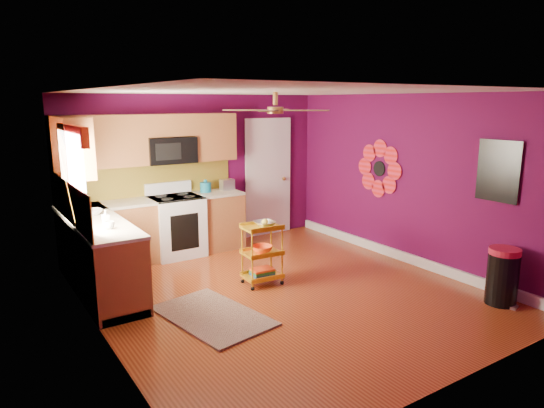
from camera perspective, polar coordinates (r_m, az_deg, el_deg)
ground at (r=6.31m, az=1.39°, el=-10.25°), size 5.00×5.00×0.00m
room_envelope at (r=5.90m, az=1.69°, el=4.64°), size 4.54×5.04×2.52m
lower_cabinets at (r=7.18m, az=-15.99°, el=-4.28°), size 2.81×2.31×0.94m
electric_range at (r=7.74m, az=-11.18°, el=-2.48°), size 0.76×0.66×1.13m
upper_cabinetry at (r=7.30m, az=-16.67°, el=6.87°), size 2.80×2.30×1.26m
left_window at (r=5.99m, az=-22.46°, el=4.85°), size 0.08×1.35×1.08m
panel_door at (r=8.75m, az=-0.47°, el=3.03°), size 0.95×0.11×2.15m
right_wall_art at (r=7.19m, az=17.87°, el=3.87°), size 0.04×2.74×1.04m
ceiling_fan at (r=6.01m, az=0.40°, el=11.07°), size 1.01×1.01×0.26m
shag_rug at (r=5.66m, az=-7.02°, el=-12.91°), size 1.07×1.51×0.02m
rolling_cart at (r=6.41m, az=-1.12°, el=-5.55°), size 0.52×0.39×0.89m
trash_can at (r=6.45m, az=25.49°, el=-7.68°), size 0.44×0.45×0.69m
teal_kettle at (r=7.94m, az=-7.82°, el=2.00°), size 0.18×0.18×0.21m
toaster at (r=8.09m, az=-5.30°, el=2.27°), size 0.22×0.15×0.18m
soap_bottle_a at (r=6.15m, az=-18.99°, el=-1.47°), size 0.08×0.08×0.17m
soap_bottle_b at (r=6.69m, az=-20.96°, el=-0.54°), size 0.14×0.14×0.18m
counter_dish at (r=6.74m, az=-20.41°, el=-0.89°), size 0.26×0.26×0.06m
counter_cup at (r=5.91m, az=-18.58°, el=-2.38°), size 0.11×0.11×0.09m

